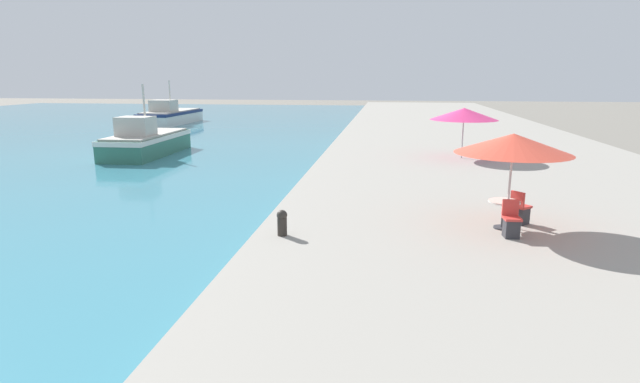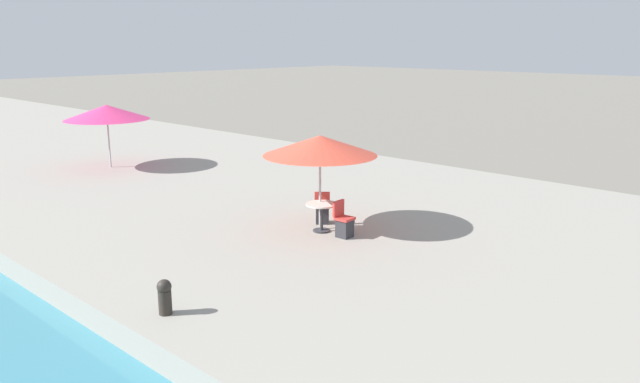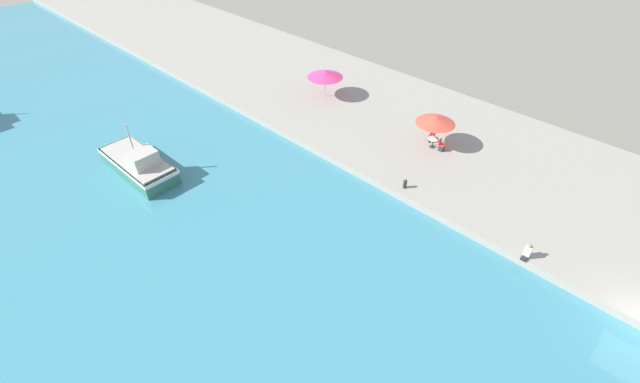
{
  "view_description": "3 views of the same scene",
  "coord_description": "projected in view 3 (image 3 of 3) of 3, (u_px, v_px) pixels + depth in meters",
  "views": [
    {
      "loc": [
        3.3,
        3.07,
        4.42
      ],
      "look_at": [
        1.5,
        16.22,
        1.36
      ],
      "focal_mm": 28.0,
      "sensor_mm": 36.0,
      "label": 1
    },
    {
      "loc": [
        -4.9,
        5.59,
        5.33
      ],
      "look_at": [
        6.46,
        16.25,
        1.56
      ],
      "focal_mm": 35.0,
      "sensor_mm": 36.0,
      "label": 2
    },
    {
      "loc": [
        -19.36,
        3.31,
        18.45
      ],
      "look_at": [
        -4.0,
        18.0,
        1.16
      ],
      "focal_mm": 24.0,
      "sensor_mm": 36.0,
      "label": 3
    }
  ],
  "objects": [
    {
      "name": "cafe_umbrella_white",
      "position": [
        325.0,
        74.0,
        37.76
      ],
      "size": [
        3.2,
        3.2,
        2.41
      ],
      "color": "#B7B7B7",
      "rests_on": "quay_promenade"
    },
    {
      "name": "cafe_chair_left",
      "position": [
        441.0,
        147.0,
        31.96
      ],
      "size": [
        0.42,
        0.45,
        0.91
      ],
      "rotation": [
        0.0,
        0.0,
        3.2
      ],
      "color": "#2D2D33",
      "rests_on": "quay_promenade"
    },
    {
      "name": "fishing_boat_near",
      "position": [
        139.0,
        164.0,
        30.34
      ],
      "size": [
        2.71,
        6.77,
        3.98
      ],
      "rotation": [
        0.0,
        0.0,
        0.02
      ],
      "color": "#33705B",
      "rests_on": "water_basin"
    },
    {
      "name": "cafe_umbrella_pink",
      "position": [
        436.0,
        120.0,
        31.32
      ],
      "size": [
        2.92,
        2.92,
        2.46
      ],
      "color": "#B7B7B7",
      "rests_on": "quay_promenade"
    },
    {
      "name": "quay_promenade",
      "position": [
        268.0,
        67.0,
        44.87
      ],
      "size": [
        16.0,
        90.0,
        0.56
      ],
      "color": "gray",
      "rests_on": "ground_plane"
    },
    {
      "name": "person_at_quay",
      "position": [
        527.0,
        252.0,
        23.56
      ],
      "size": [
        0.54,
        0.36,
        1.0
      ],
      "color": "#232328",
      "rests_on": "quay_promenade"
    },
    {
      "name": "cafe_table",
      "position": [
        433.0,
        141.0,
        32.19
      ],
      "size": [
        0.8,
        0.8,
        0.74
      ],
      "color": "#333338",
      "rests_on": "quay_promenade"
    },
    {
      "name": "cafe_chair_right",
      "position": [
        431.0,
        138.0,
        32.89
      ],
      "size": [
        0.59,
        0.58,
        0.91
      ],
      "rotation": [
        0.0,
        0.0,
        -0.86
      ],
      "color": "#2D2D33",
      "rests_on": "quay_promenade"
    },
    {
      "name": "mooring_bollard",
      "position": [
        405.0,
        183.0,
        28.46
      ],
      "size": [
        0.26,
        0.26,
        0.65
      ],
      "color": "#2D2823",
      "rests_on": "quay_promenade"
    }
  ]
}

